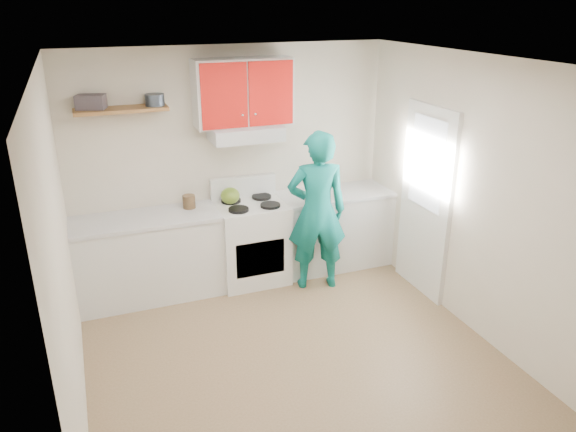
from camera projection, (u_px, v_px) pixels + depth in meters
name	position (u px, v px, depth m)	size (l,w,h in m)	color
floor	(294.00, 356.00, 5.04)	(3.80, 3.80, 0.00)	brown
ceiling	(296.00, 62.00, 4.09)	(3.60, 3.80, 0.04)	white
back_wall	(232.00, 164.00, 6.21)	(3.60, 0.04, 2.60)	beige
front_wall	(428.00, 352.00, 2.92)	(3.60, 0.04, 2.60)	beige
left_wall	(62.00, 259.00, 3.96)	(0.04, 3.80, 2.60)	beige
right_wall	(473.00, 198.00, 5.17)	(0.04, 3.80, 2.60)	beige
door	(425.00, 202.00, 5.87)	(0.05, 0.85, 2.05)	white
door_glass	(427.00, 164.00, 5.70)	(0.01, 0.55, 0.95)	white
counter_left	(149.00, 258.00, 5.92)	(1.52, 0.60, 0.90)	silver
counter_right	(333.00, 229.00, 6.65)	(1.32, 0.60, 0.90)	silver
stove	(251.00, 242.00, 6.27)	(0.76, 0.65, 0.92)	white
range_hood	(246.00, 133.00, 5.91)	(0.76, 0.44, 0.15)	silver
upper_cabinets	(243.00, 92.00, 5.80)	(1.02, 0.33, 0.70)	#B61510
shelf	(121.00, 110.00, 5.44)	(0.90, 0.30, 0.04)	brown
books	(91.00, 102.00, 5.34)	(0.27, 0.19, 0.14)	#413941
tin	(155.00, 100.00, 5.51)	(0.19, 0.19, 0.12)	#333D4C
kettle	(230.00, 196.00, 6.10)	(0.21, 0.21, 0.18)	olive
crock	(189.00, 203.00, 5.97)	(0.14, 0.14, 0.16)	#48351F
cutting_board	(308.00, 197.00, 6.35)	(0.29, 0.21, 0.02)	olive
silicone_mat	(364.00, 192.00, 6.54)	(0.30, 0.25, 0.01)	red
person	(317.00, 211.00, 5.98)	(0.65, 0.43, 1.78)	#0C6E67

